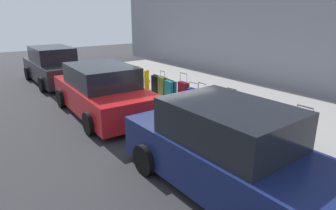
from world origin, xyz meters
TOP-DOWN VIEW (x-y plane):
  - ground_plane at (0.00, 0.00)m, footprint 40.00×40.00m
  - sidewalk_curb at (0.00, -2.50)m, footprint 18.00×5.00m
  - suitcase_navy_0 at (-4.22, -0.90)m, footprint 0.44×0.20m
  - suitcase_maroon_1 at (-3.66, -0.84)m, footprint 0.47×0.28m
  - suitcase_teal_2 at (-3.12, -0.82)m, footprint 0.39×0.24m
  - suitcase_olive_3 at (-2.61, -0.91)m, footprint 0.43×0.21m
  - suitcase_black_4 at (-2.07, -0.89)m, footprint 0.43×0.22m
  - suitcase_silver_5 at (-1.52, -0.77)m, footprint 0.47×0.28m
  - suitcase_red_6 at (-0.98, -0.76)m, footprint 0.39×0.25m
  - suitcase_navy_7 at (-0.45, -0.89)m, footprint 0.47×0.27m
  - suitcase_maroon_8 at (0.10, -0.91)m, footprint 0.42×0.20m
  - suitcase_teal_9 at (0.63, -0.76)m, footprint 0.43×0.29m
  - suitcase_olive_10 at (1.13, -0.76)m, footprint 0.36×0.23m
  - suitcase_black_11 at (1.60, -0.79)m, footprint 0.36×0.21m
  - fire_hydrant at (2.33, -0.83)m, footprint 0.39×0.21m
  - bollard_post at (2.81, -0.68)m, footprint 0.14×0.14m
  - parked_car_navy_0 at (-4.22, 1.65)m, footprint 4.36×1.99m
  - parked_car_red_1 at (1.07, 1.65)m, footprint 4.69×2.28m
  - parked_car_charcoal_2 at (6.42, 1.65)m, footprint 4.53×1.98m

SIDE VIEW (x-z plane):
  - ground_plane at x=0.00m, z-range 0.00..0.00m
  - sidewalk_curb at x=0.00m, z-range 0.00..0.14m
  - suitcase_silver_5 at x=-1.52m, z-range -0.01..0.80m
  - suitcase_olive_3 at x=-2.61m, z-range 0.01..0.81m
  - suitcase_navy_7 at x=-0.45m, z-range 0.03..0.86m
  - suitcase_maroon_1 at x=-3.66m, z-range 0.01..0.92m
  - suitcase_black_4 at x=-2.07m, z-range -0.01..0.96m
  - suitcase_teal_9 at x=0.63m, z-range 0.11..0.87m
  - suitcase_red_6 at x=-0.98m, z-range 0.02..0.96m
  - suitcase_black_11 at x=1.60m, z-range 0.11..0.89m
  - suitcase_navy_0 at x=-4.22m, z-range 0.00..1.00m
  - suitcase_teal_2 at x=-3.12m, z-range 0.04..0.96m
  - suitcase_maroon_8 at x=0.10m, z-range -0.02..1.03m
  - suitcase_olive_10 at x=1.13m, z-range 0.02..1.01m
  - fire_hydrant at x=2.33m, z-range 0.16..1.00m
  - bollard_post at x=2.81m, z-range 0.14..1.06m
  - parked_car_red_1 at x=1.07m, z-range -0.05..1.54m
  - parked_car_charcoal_2 at x=6.42m, z-range -0.06..1.60m
  - parked_car_navy_0 at x=-4.22m, z-range -0.06..1.61m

